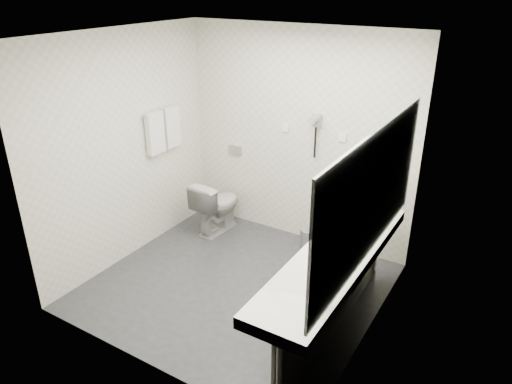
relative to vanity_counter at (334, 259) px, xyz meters
The scene contains 31 objects.
floor 1.39m from the vanity_counter, 169.92° to the left, with size 2.80×2.80×0.00m, color #2D2E33.
ceiling 2.05m from the vanity_counter, 169.92° to the left, with size 2.80×2.80×0.00m, color white.
wall_back 1.93m from the vanity_counter, 126.87° to the left, with size 2.80×2.80×0.00m, color silver.
wall_front 1.64m from the vanity_counter, 135.64° to the right, with size 2.80×2.80×0.00m, color silver.
wall_left 2.57m from the vanity_counter, behind, with size 2.60×2.60×0.00m, color silver.
wall_right 0.56m from the vanity_counter, 36.03° to the left, with size 2.60×2.60×0.00m, color silver.
vanity_counter is the anchor object (origin of this frame).
vanity_panel 0.43m from the vanity_counter, ahead, with size 0.03×2.15×0.75m, color gray.
vanity_post_near 1.12m from the vanity_counter, 86.97° to the right, with size 0.06×0.06×0.75m, color silver.
vanity_post_far 1.12m from the vanity_counter, 86.97° to the left, with size 0.06×0.06×0.75m, color silver.
mirror 0.70m from the vanity_counter, ahead, with size 0.02×2.20×1.05m, color #B2BCC6.
basin_near 0.65m from the vanity_counter, 90.00° to the right, with size 0.40×0.31×0.05m, color white.
basin_far 0.65m from the vanity_counter, 90.00° to the left, with size 0.40×0.31×0.05m, color white.
faucet_near 0.69m from the vanity_counter, 73.30° to the right, with size 0.04×0.04×0.15m, color silver.
faucet_far 0.69m from the vanity_counter, 73.30° to the left, with size 0.04×0.04×0.15m, color silver.
soap_bottle_a 0.15m from the vanity_counter, 26.91° to the left, with size 0.05×0.05×0.12m, color beige.
soap_bottle_b 0.24m from the vanity_counter, 67.07° to the left, with size 0.07×0.07×0.09m, color beige.
soap_bottle_c 0.15m from the vanity_counter, 55.00° to the right, with size 0.05×0.05×0.13m, color beige.
glass_left 0.28m from the vanity_counter, 63.30° to the left, with size 0.07×0.07×0.12m, color silver.
toilet 2.32m from the vanity_counter, 151.40° to the left, with size 0.38×0.67×0.68m, color white.
flush_plate 2.48m from the vanity_counter, 143.06° to the left, with size 0.18×0.02×0.12m, color #B2B5BA.
pedal_bin 1.55m from the vanity_counter, 122.90° to the left, with size 0.22×0.22×0.30m, color #B2B5BA.
bin_lid 1.49m from the vanity_counter, 122.90° to the left, with size 0.22×0.22×0.01m, color #B2B5BA.
towel_rail 2.69m from the vanity_counter, 163.14° to the left, with size 0.02×0.02×0.62m, color silver.
towel_near 2.59m from the vanity_counter, 166.10° to the left, with size 0.07×0.24×0.48m, color silver.
towel_far 2.67m from the vanity_counter, 160.15° to the left, with size 0.07×0.24×0.48m, color silver.
dryer_cradle 1.85m from the vanity_counter, 120.76° to the left, with size 0.10×0.04×0.14m, color gray.
dryer_barrel 1.81m from the vanity_counter, 122.01° to the left, with size 0.08×0.08×0.14m, color gray.
dryer_cord 1.76m from the vanity_counter, 121.02° to the left, with size 0.02×0.02×0.35m, color black.
switch_plate_a 2.04m from the vanity_counter, 130.59° to the left, with size 0.09×0.02×0.09m, color white.
switch_plate_b 1.69m from the vanity_counter, 111.13° to the left, with size 0.09×0.02×0.09m, color white.
Camera 1 is at (2.33, -3.43, 2.95)m, focal length 33.61 mm.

